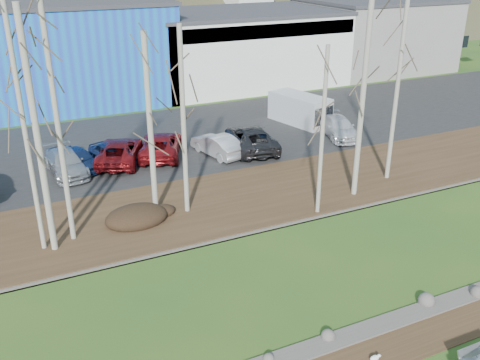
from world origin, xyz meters
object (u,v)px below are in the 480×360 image
seagull (375,358)px  car_4 (112,154)px  van_white (302,110)px  car_3 (66,163)px  car_9 (79,159)px  bench_damaged (480,356)px  car_7 (338,127)px  car_6 (251,138)px  car_5 (217,145)px  car_2 (119,151)px  car_8 (161,145)px

seagull → car_4: bearing=119.1°
van_white → car_3: bearing=174.2°
car_9 → van_white: 16.67m
seagull → car_9: size_ratio=0.11×
bench_damaged → car_7: (8.73, 20.24, 0.45)m
seagull → bench_damaged: bearing=-9.0°
car_3 → car_6: bearing=-9.6°
seagull → car_9: 21.06m
car_4 → car_5: (6.28, -1.34, 0.05)m
bench_damaged → car_7: 22.05m
car_2 → car_8: size_ratio=1.00×
seagull → car_9: bearing=124.4°
car_3 → van_white: bearing=3.4°
bench_damaged → seagull: 3.27m
car_6 → car_8: car_6 is taller
car_9 → bench_damaged: bearing=-88.0°
car_6 → car_5: bearing=10.4°
bench_damaged → car_6: car_6 is taller
car_8 → car_9: (-5.03, -0.07, -0.07)m
van_white → car_8: bearing=176.1°
car_6 → van_white: van_white is taller
bench_damaged → van_white: van_white is taller
car_9 → seagull: bearing=-93.8°
van_white → car_5: bearing=-171.3°
seagull → car_5: size_ratio=0.10×
bench_damaged → car_9: 23.41m
car_5 → car_9: car_5 is taller
car_3 → car_9: bearing=19.7°
car_8 → car_5: bearing=179.0°
car_3 → car_7: (18.05, -1.20, 0.01)m
car_2 → car_5: bearing=-171.0°
car_7 → car_8: bearing=-173.6°
car_5 → car_7: size_ratio=0.90×
car_4 → car_3: bearing=168.1°
bench_damaged → car_2: size_ratio=0.32×
car_4 → van_white: bearing=-11.0°
car_5 → seagull: bearing=69.7°
seagull → car_2: car_2 is taller
car_2 → car_6: 8.33m
car_5 → car_8: car_8 is taller
car_9 → car_6: bearing=-26.5°
car_3 → car_4: car_3 is taller
car_3 → car_4: 2.80m
car_7 → van_white: size_ratio=0.90×
car_7 → van_white: (-0.73, 3.69, 0.38)m
car_3 → car_4: size_ratio=1.21×
car_2 → car_3: bearing=30.4°
car_6 → van_white: bearing=-139.0°
car_7 → seagull: bearing=-107.8°
car_3 → car_8: 5.85m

